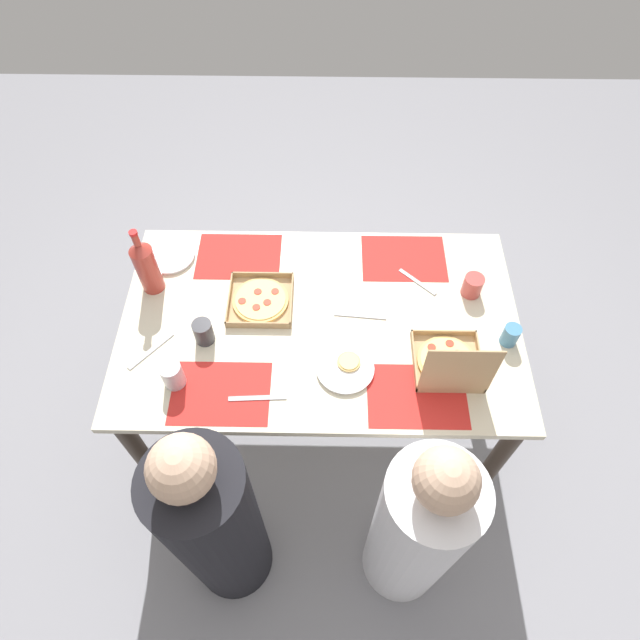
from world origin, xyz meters
The scene contains 21 objects.
ground_plane centered at (0.00, 0.00, 0.00)m, with size 6.00×6.00×0.00m, color gray.
dining_table centered at (0.00, 0.00, 0.67)m, with size 1.58×0.96×0.78m.
placemat_near_left centered at (-0.36, -0.33, 0.78)m, with size 0.36×0.26×0.00m, color red.
placemat_near_right centered at (0.36, -0.33, 0.78)m, with size 0.36×0.26×0.00m, color red.
placemat_far_left centered at (-0.36, 0.33, 0.78)m, with size 0.36×0.26×0.00m, color red.
placemat_far_right centered at (0.36, 0.33, 0.78)m, with size 0.36×0.26×0.00m, color red.
pizza_box_center centered at (-0.48, 0.22, 0.82)m, with size 0.25×0.26×0.29m.
pizza_box_corner_left centered at (0.24, -0.08, 0.79)m, with size 0.26×0.26×0.04m.
plate_middle centered at (-0.10, 0.22, 0.79)m, with size 0.22×0.22×0.03m.
plate_near_right centered at (0.65, -0.32, 0.79)m, with size 0.21×0.21×0.02m.
soda_bottle centered at (0.69, -0.16, 0.91)m, with size 0.09×0.09×0.32m.
cup_clear_right centered at (-0.62, -0.15, 0.82)m, with size 0.08×0.08×0.09m, color #BF4742.
cup_dark centered at (0.53, 0.29, 0.83)m, with size 0.08×0.08×0.11m, color silver.
cup_spare centered at (0.44, 0.10, 0.83)m, with size 0.07×0.07×0.10m, color #333338.
cup_clear_left centered at (-0.73, 0.09, 0.82)m, with size 0.06×0.06×0.09m, color teal.
fork_by_far_right centered at (-0.40, -0.20, 0.78)m, with size 0.19×0.02×0.01m, color #B7B7BC.
knife_by_far_left centered at (-0.16, -0.02, 0.78)m, with size 0.21×0.02×0.01m, color #B7B7BC.
knife_by_near_left centered at (0.22, 0.35, 0.78)m, with size 0.21×0.02×0.01m, color #B7B7BC.
knife_by_near_right centered at (0.64, 0.16, 0.78)m, with size 0.21×0.02×0.01m, color #B7B7BC.
diner_left_seat centered at (-0.36, 0.74, 0.53)m, with size 0.32×0.32×1.18m.
diner_right_seat centered at (0.36, 0.74, 0.56)m, with size 0.32×0.32×1.24m.
Camera 1 is at (-0.02, 1.23, 2.55)m, focal length 30.54 mm.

